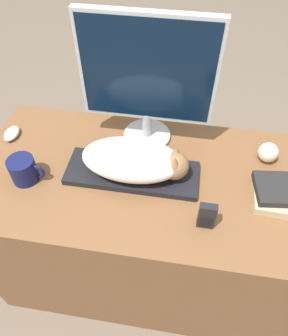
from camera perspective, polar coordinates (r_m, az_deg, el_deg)
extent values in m
plane|color=#6B5B4C|center=(1.70, -0.15, -26.12)|extent=(12.00, 12.00, 0.00)
cube|color=brown|center=(1.48, 1.82, -10.66)|extent=(1.33, 0.63, 0.73)
cube|color=black|center=(1.18, -2.06, -0.88)|extent=(0.47, 0.17, 0.02)
ellipsoid|color=white|center=(1.13, -2.16, 1.49)|extent=(0.35, 0.19, 0.12)
sphere|color=olive|center=(1.12, 5.33, 0.39)|extent=(0.10, 0.10, 0.10)
cone|color=olive|center=(1.07, 5.38, 1.08)|extent=(0.03, 0.03, 0.04)
cone|color=olive|center=(1.10, 5.63, 2.97)|extent=(0.03, 0.03, 0.04)
cylinder|color=#B7B7BC|center=(1.32, 0.52, 5.70)|extent=(0.19, 0.19, 0.02)
cylinder|color=#B7B7BC|center=(1.28, 0.54, 7.69)|extent=(0.04, 0.04, 0.11)
cube|color=#B7B7BC|center=(1.14, 0.63, 16.67)|extent=(0.47, 0.03, 0.39)
cube|color=black|center=(1.13, 0.55, 16.43)|extent=(0.45, 0.01, 0.37)
ellipsoid|color=silver|center=(1.42, -22.05, 5.60)|extent=(0.05, 0.09, 0.03)
cylinder|color=#141947|center=(1.22, -20.30, -0.30)|extent=(0.09, 0.09, 0.09)
torus|color=#141947|center=(1.20, -18.30, -0.57)|extent=(0.07, 0.01, 0.07)
sphere|color=beige|center=(1.30, 20.82, 2.55)|extent=(0.08, 0.08, 0.08)
cube|color=black|center=(1.04, 10.87, -8.20)|extent=(0.05, 0.02, 0.11)
cube|color=black|center=(1.05, 10.72, -9.27)|extent=(0.04, 0.00, 0.05)
cube|color=#C6B284|center=(1.20, 23.37, -4.75)|extent=(0.22, 0.17, 0.03)
cube|color=black|center=(1.19, 23.56, -3.42)|extent=(0.22, 0.16, 0.03)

